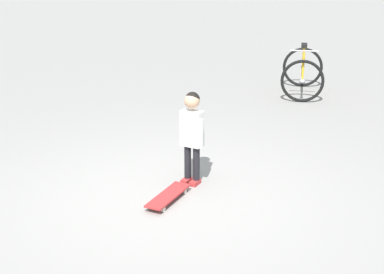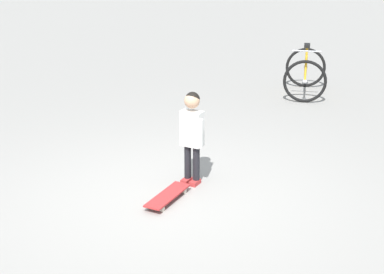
{
  "view_description": "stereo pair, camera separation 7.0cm",
  "coord_description": "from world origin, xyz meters",
  "views": [
    {
      "loc": [
        -2.79,
        4.93,
        2.73
      ],
      "look_at": [
        -0.01,
        -0.46,
        0.55
      ],
      "focal_mm": 54.81,
      "sensor_mm": 36.0,
      "label": 1
    },
    {
      "loc": [
        -2.86,
        4.9,
        2.73
      ],
      "look_at": [
        -0.01,
        -0.46,
        0.55
      ],
      "focal_mm": 54.81,
      "sensor_mm": 36.0,
      "label": 2
    }
  ],
  "objects": [
    {
      "name": "ground_plane",
      "position": [
        0.0,
        0.0,
        0.0
      ],
      "size": [
        50.0,
        50.0,
        0.0
      ],
      "primitive_type": "plane",
      "color": "gray"
    },
    {
      "name": "skateboard",
      "position": [
        0.0,
        0.08,
        0.06
      ],
      "size": [
        0.2,
        0.69,
        0.07
      ],
      "color": "#B22D2D",
      "rests_on": "ground"
    },
    {
      "name": "child_person",
      "position": [
        -0.01,
        -0.46,
        0.66
      ],
      "size": [
        0.37,
        0.23,
        1.06
      ],
      "color": "black",
      "rests_on": "ground"
    },
    {
      "name": "bicycle_mid",
      "position": [
        0.03,
        -4.65,
        0.38
      ],
      "size": [
        0.99,
        1.23,
        0.85
      ],
      "color": "black",
      "rests_on": "ground"
    }
  ]
}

